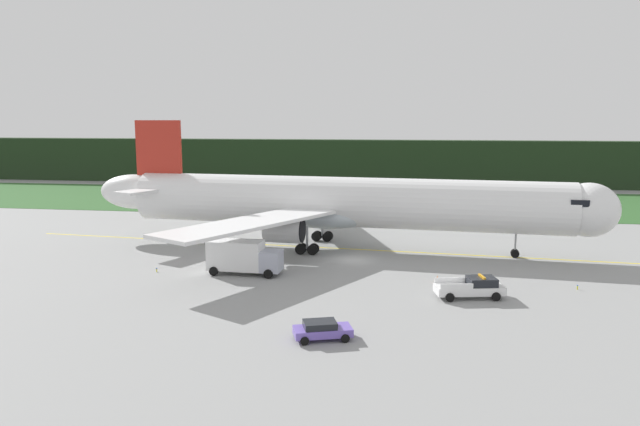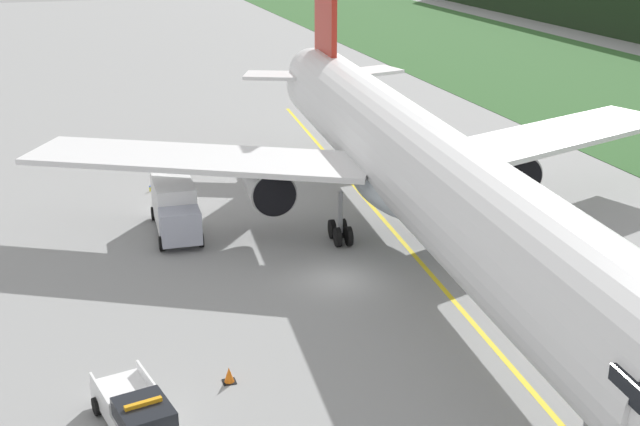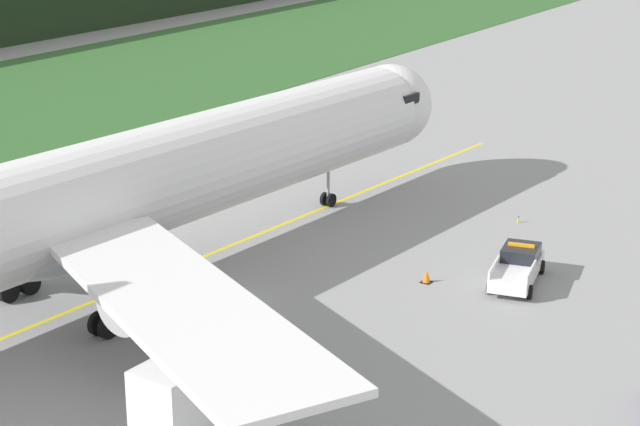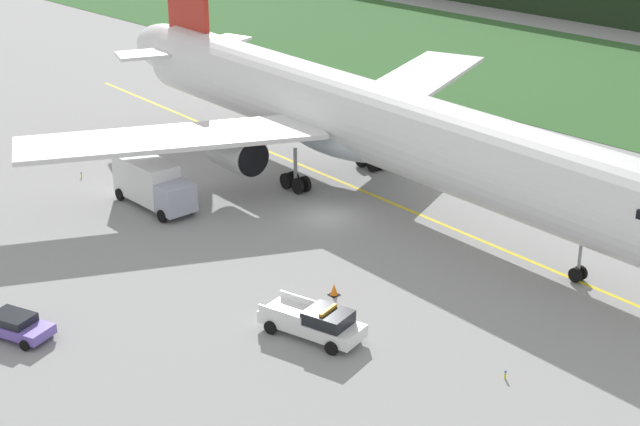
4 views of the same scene
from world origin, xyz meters
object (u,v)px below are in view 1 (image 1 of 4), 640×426
at_px(ops_pickup_truck, 472,287).
at_px(airliner, 340,203).
at_px(catering_truck, 243,256).
at_px(apron_cone, 437,279).
at_px(staff_car, 322,329).

bearing_deg(ops_pickup_truck, airliner, 127.58).
xyz_separation_m(airliner, ops_pickup_truck, (13.50, -17.54, -4.50)).
relative_size(ops_pickup_truck, catering_truck, 0.83).
bearing_deg(ops_pickup_truck, apron_cone, 123.70).
distance_m(ops_pickup_truck, apron_cone, 5.00).
height_order(catering_truck, apron_cone, catering_truck).
relative_size(catering_truck, apron_cone, 10.15).
bearing_deg(apron_cone, ops_pickup_truck, -56.30).
bearing_deg(staff_car, catering_truck, 122.64).
xyz_separation_m(catering_truck, apron_cone, (18.79, -0.44, -1.42)).
bearing_deg(catering_truck, ops_pickup_truck, -11.98).
bearing_deg(airliner, staff_car, -85.51).
xyz_separation_m(airliner, staff_car, (2.28, -29.11, -4.71)).
bearing_deg(staff_car, apron_cone, 61.69).
distance_m(ops_pickup_truck, catering_truck, 22.05).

